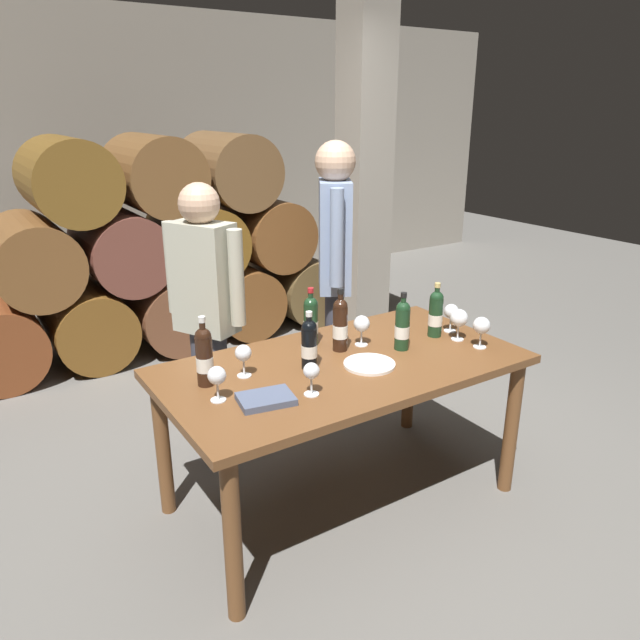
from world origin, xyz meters
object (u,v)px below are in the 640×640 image
(wine_bottle_4, at_px, (311,320))
(wine_glass_0, at_px, (311,372))
(wine_bottle_0, at_px, (309,344))
(wine_glass_4, at_px, (362,324))
(tasting_notebook, at_px, (266,399))
(wine_glass_2, at_px, (217,377))
(wine_glass_1, at_px, (482,326))
(wine_glass_5, at_px, (459,318))
(sommelier_presenting, at_px, (335,258))
(serving_plate, at_px, (369,364))
(dining_table, at_px, (343,380))
(wine_bottle_5, at_px, (402,325))
(wine_glass_6, at_px, (451,312))
(wine_bottle_3, at_px, (436,313))
(taster_seated_left, at_px, (206,303))
(wine_bottle_2, at_px, (204,356))
(wine_bottle_1, at_px, (340,324))
(wine_glass_3, at_px, (243,354))

(wine_bottle_4, distance_m, wine_glass_0, 0.56)
(wine_bottle_0, distance_m, wine_glass_4, 0.38)
(tasting_notebook, bearing_deg, wine_glass_2, 153.42)
(wine_glass_1, distance_m, wine_glass_5, 0.14)
(wine_glass_0, bearing_deg, sommelier_presenting, 51.40)
(wine_glass_0, bearing_deg, serving_plate, 15.46)
(dining_table, distance_m, wine_bottle_4, 0.35)
(wine_bottle_4, height_order, wine_glass_0, wine_bottle_4)
(wine_bottle_5, relative_size, wine_glass_2, 1.93)
(wine_bottle_4, height_order, wine_glass_6, wine_bottle_4)
(dining_table, height_order, serving_plate, serving_plate)
(wine_glass_0, distance_m, serving_plate, 0.41)
(wine_bottle_3, height_order, wine_bottle_4, wine_bottle_4)
(wine_glass_2, bearing_deg, taster_seated_left, 70.20)
(wine_bottle_2, height_order, wine_bottle_3, wine_bottle_2)
(dining_table, bearing_deg, wine_glass_5, -7.08)
(dining_table, distance_m, wine_bottle_0, 0.27)
(wine_bottle_4, relative_size, wine_glass_0, 2.07)
(wine_bottle_1, bearing_deg, tasting_notebook, -152.75)
(wine_glass_1, relative_size, serving_plate, 0.66)
(wine_bottle_5, height_order, taster_seated_left, taster_seated_left)
(wine_bottle_4, height_order, wine_glass_3, wine_bottle_4)
(wine_glass_4, bearing_deg, wine_bottle_2, -179.91)
(dining_table, height_order, taster_seated_left, taster_seated_left)
(wine_glass_3, bearing_deg, wine_bottle_2, 176.36)
(serving_plate, xyz_separation_m, sommelier_presenting, (0.38, 0.85, 0.28))
(wine_glass_0, xyz_separation_m, wine_glass_2, (-0.35, 0.16, 0.01))
(wine_bottle_3, relative_size, wine_glass_6, 1.89)
(wine_glass_6, xyz_separation_m, sommelier_presenting, (-0.25, 0.72, 0.18))
(dining_table, relative_size, wine_bottle_5, 5.85)
(wine_bottle_3, height_order, wine_glass_3, wine_bottle_3)
(wine_glass_1, bearing_deg, wine_glass_0, 179.16)
(wine_bottle_2, xyz_separation_m, wine_bottle_5, (0.97, -0.15, -0.01))
(sommelier_presenting, bearing_deg, wine_bottle_3, -79.22)
(wine_bottle_1, bearing_deg, taster_seated_left, 127.34)
(wine_glass_5, bearing_deg, wine_glass_4, 155.67)
(wine_bottle_0, relative_size, wine_glass_3, 1.84)
(wine_bottle_3, distance_m, taster_seated_left, 1.20)
(wine_bottle_4, distance_m, wine_glass_3, 0.47)
(wine_glass_2, bearing_deg, dining_table, 3.63)
(wine_bottle_5, bearing_deg, wine_bottle_0, 174.14)
(wine_glass_2, relative_size, wine_glass_5, 0.92)
(wine_bottle_1, bearing_deg, serving_plate, -88.45)
(wine_bottle_0, relative_size, wine_glass_2, 1.81)
(dining_table, distance_m, serving_plate, 0.16)
(wine_glass_1, height_order, wine_glass_5, wine_glass_5)
(wine_glass_0, xyz_separation_m, taster_seated_left, (-0.07, 0.92, 0.06))
(wine_bottle_0, distance_m, wine_bottle_1, 0.26)
(dining_table, relative_size, wine_bottle_2, 5.47)
(dining_table, distance_m, wine_glass_4, 0.31)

